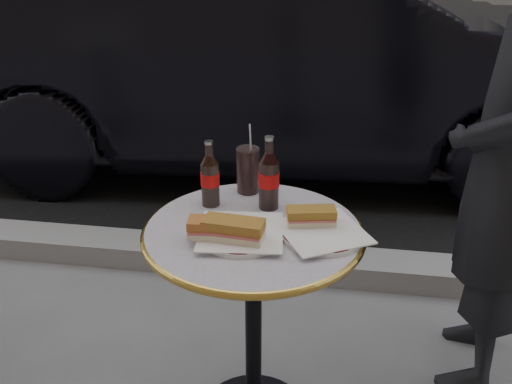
# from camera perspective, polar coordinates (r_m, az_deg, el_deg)

# --- Properties ---
(asphalt_road) EXTENTS (40.00, 8.00, 0.00)m
(asphalt_road) POSITION_cam_1_polar(r_m,az_deg,el_deg) (6.55, 6.76, 12.10)
(asphalt_road) COLOR black
(asphalt_road) RESTS_ON ground
(curb) EXTENTS (40.00, 0.20, 0.12)m
(curb) POSITION_cam_1_polar(r_m,az_deg,el_deg) (2.70, 2.77, -7.06)
(curb) COLOR gray
(curb) RESTS_ON ground
(bistro_table) EXTENTS (0.62, 0.62, 0.73)m
(bistro_table) POSITION_cam_1_polar(r_m,az_deg,el_deg) (1.79, -0.25, -13.90)
(bistro_table) COLOR #BAB2C4
(bistro_table) RESTS_ON ground
(plate_left) EXTENTS (0.25, 0.25, 0.01)m
(plate_left) POSITION_cam_1_polar(r_m,az_deg,el_deg) (1.54, -1.52, -4.25)
(plate_left) COLOR silver
(plate_left) RESTS_ON bistro_table
(plate_right) EXTENTS (0.29, 0.29, 0.01)m
(plate_right) POSITION_cam_1_polar(r_m,az_deg,el_deg) (1.55, 6.64, -4.20)
(plate_right) COLOR white
(plate_right) RESTS_ON bistro_table
(sandwich_left_a) EXTENTS (0.15, 0.08, 0.05)m
(sandwich_left_a) POSITION_cam_1_polar(r_m,az_deg,el_deg) (1.50, -4.03, -3.74)
(sandwich_left_a) COLOR #AC622B
(sandwich_left_a) RESTS_ON plate_left
(sandwich_left_b) EXTENTS (0.17, 0.09, 0.06)m
(sandwich_left_b) POSITION_cam_1_polar(r_m,az_deg,el_deg) (1.49, -2.25, -3.89)
(sandwich_left_b) COLOR #9F6928
(sandwich_left_b) RESTS_ON plate_left
(sandwich_right) EXTENTS (0.14, 0.09, 0.05)m
(sandwich_right) POSITION_cam_1_polar(r_m,az_deg,el_deg) (1.57, 5.52, -2.54)
(sandwich_right) COLOR olive
(sandwich_right) RESTS_ON plate_right
(cola_bottle_left) EXTENTS (0.06, 0.06, 0.20)m
(cola_bottle_left) POSITION_cam_1_polar(r_m,az_deg,el_deg) (1.68, -4.63, 1.87)
(cola_bottle_left) COLOR black
(cola_bottle_left) RESTS_ON bistro_table
(cola_bottle_right) EXTENTS (0.08, 0.08, 0.22)m
(cola_bottle_right) POSITION_cam_1_polar(r_m,az_deg,el_deg) (1.65, 1.30, 1.93)
(cola_bottle_right) COLOR black
(cola_bottle_right) RESTS_ON bistro_table
(cola_glass) EXTENTS (0.08, 0.08, 0.15)m
(cola_glass) POSITION_cam_1_polar(r_m,az_deg,el_deg) (1.77, -0.82, 2.22)
(cola_glass) COLOR black
(cola_glass) RESTS_ON bistro_table
(parked_car) EXTENTS (1.83, 4.51, 1.45)m
(parked_car) POSITION_cam_1_polar(r_m,az_deg,el_deg) (3.72, 2.54, 13.43)
(parked_car) COLOR black
(parked_car) RESTS_ON ground
(pedestrian) EXTENTS (0.47, 0.64, 1.60)m
(pedestrian) POSITION_cam_1_polar(r_m,az_deg,el_deg) (1.95, 23.90, 2.09)
(pedestrian) COLOR black
(pedestrian) RESTS_ON ground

